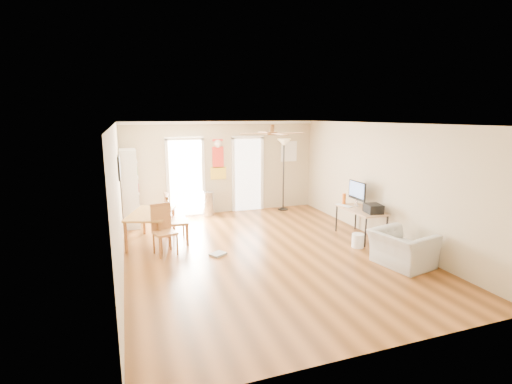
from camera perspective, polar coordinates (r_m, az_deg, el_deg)
name	(u,v)px	position (r m, az deg, el deg)	size (l,w,h in m)	color
floor	(266,252)	(7.74, 1.49, -9.22)	(7.00, 7.00, 0.00)	brown
ceiling	(266,124)	(7.24, 1.60, 10.40)	(5.50, 7.00, 0.00)	silver
wall_back	(222,168)	(10.68, -5.17, 3.74)	(5.50, 0.04, 2.60)	beige
wall_front	(378,249)	(4.40, 18.13, -8.23)	(5.50, 0.04, 2.60)	beige
wall_left	(118,201)	(6.92, -20.28, -1.24)	(0.04, 7.00, 2.60)	beige
wall_right	(382,182)	(8.73, 18.67, 1.42)	(0.04, 7.00, 2.60)	beige
crown_molding	(266,126)	(7.24, 1.60, 10.08)	(5.50, 7.00, 0.08)	white
kitchen_doorway	(186,178)	(10.50, -10.69, 2.07)	(0.90, 0.10, 2.10)	white
bathroom_doorway	(248,175)	(10.91, -1.30, 2.62)	(0.80, 0.10, 2.10)	white
wall_decal	(218,159)	(10.60, -5.82, 5.03)	(0.46, 0.03, 1.10)	red
ac_grille	(289,151)	(11.28, 5.04, 6.21)	(0.50, 0.04, 0.60)	white
framed_poster	(119,167)	(8.23, -20.20, 3.55)	(0.04, 0.66, 0.48)	black
ceiling_fan	(272,133)	(6.97, 2.48, 8.95)	(1.24, 1.24, 0.20)	#593819
bookshelf	(130,188)	(9.85, -18.73, 0.56)	(0.39, 0.87, 1.94)	silver
dining_table	(151,228)	(8.52, -15.68, -5.27)	(0.82, 1.37, 0.68)	#AA7837
dining_chair_right_a	(176,216)	(8.59, -12.12, -3.65)	(0.44, 0.44, 1.06)	#AD6838
dining_chair_right_b	(178,219)	(8.28, -11.84, -4.10)	(0.45, 0.45, 1.09)	#A77836
dining_chair_near	(165,230)	(7.71, -13.76, -5.67)	(0.42, 0.42, 1.01)	#A76735
trash_can	(208,204)	(10.50, -7.33, -1.77)	(0.32, 0.32, 0.68)	silver
torchiere_lamp	(284,175)	(10.95, 4.23, 2.62)	(0.40, 0.40, 2.10)	black
computer_desk	(360,223)	(8.88, 15.65, -4.64)	(0.62, 1.24, 0.67)	tan
imac	(357,194)	(9.03, 15.18, -0.26)	(0.09, 0.63, 0.59)	black
keyboard	(344,206)	(9.02, 13.30, -2.03)	(0.14, 0.42, 0.02)	silver
printer	(373,208)	(8.53, 17.50, -2.42)	(0.32, 0.38, 0.19)	black
orange_bottle	(344,199)	(9.19, 13.30, -1.00)	(0.09, 0.09, 0.26)	#D35A12
wastebasket_a	(358,241)	(8.28, 15.30, -7.16)	(0.26, 0.26, 0.29)	white
floor_cloth	(218,254)	(7.63, -5.83, -9.43)	(0.30, 0.24, 0.04)	gray
armchair	(402,249)	(7.51, 21.40, -8.08)	(1.01, 0.88, 0.65)	#ADAEA8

